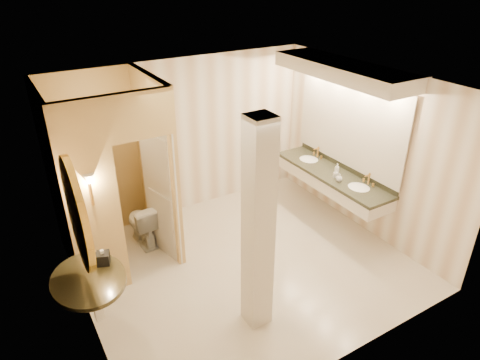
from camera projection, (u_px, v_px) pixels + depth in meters
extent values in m
plane|color=beige|center=(246.00, 264.00, 6.40)|extent=(4.50, 4.50, 0.00)
plane|color=silver|center=(247.00, 86.00, 5.16)|extent=(4.50, 4.50, 0.00)
cube|color=white|center=(185.00, 138.00, 7.30)|extent=(4.50, 0.02, 2.70)
cube|color=white|center=(352.00, 266.00, 4.25)|extent=(4.50, 0.02, 2.70)
cube|color=white|center=(74.00, 234.00, 4.75)|extent=(0.02, 4.00, 2.70)
cube|color=white|center=(366.00, 151.00, 6.80)|extent=(0.02, 4.00, 2.70)
cube|color=#EBC37B|center=(157.00, 164.00, 6.36)|extent=(0.10, 1.50, 2.70)
cube|color=#EBC37B|center=(93.00, 206.00, 5.28)|extent=(0.65, 0.10, 2.70)
cube|color=#EBC37B|center=(140.00, 115.00, 5.13)|extent=(0.80, 0.10, 0.60)
cube|color=beige|center=(161.00, 193.00, 6.18)|extent=(0.24, 0.79, 2.10)
cylinder|color=gold|center=(92.00, 194.00, 5.13)|extent=(0.03, 0.03, 0.30)
cone|color=beige|center=(89.00, 180.00, 5.04)|extent=(0.14, 0.14, 0.14)
cube|color=beige|center=(331.00, 180.00, 7.26)|extent=(0.60, 2.29, 0.24)
cube|color=black|center=(332.00, 174.00, 7.20)|extent=(0.64, 2.33, 0.05)
cube|color=black|center=(345.00, 166.00, 7.30)|extent=(0.03, 2.29, 0.10)
ellipsoid|color=white|center=(358.00, 190.00, 6.74)|extent=(0.40, 0.44, 0.15)
cylinder|color=gold|center=(369.00, 179.00, 6.77)|extent=(0.03, 0.03, 0.22)
ellipsoid|color=white|center=(309.00, 161.00, 7.68)|extent=(0.40, 0.44, 0.15)
cylinder|color=gold|center=(318.00, 152.00, 7.71)|extent=(0.03, 0.03, 0.22)
cube|color=white|center=(350.00, 123.00, 6.94)|extent=(0.03, 2.29, 1.40)
cube|color=beige|center=(344.00, 70.00, 6.40)|extent=(0.75, 2.49, 0.22)
cylinder|color=black|center=(89.00, 280.00, 4.81)|extent=(1.02, 1.02, 0.05)
cube|color=beige|center=(96.00, 299.00, 4.97)|extent=(0.10, 0.10, 0.60)
cylinder|color=#EBB945|center=(77.00, 215.00, 4.43)|extent=(0.07, 1.02, 1.02)
cylinder|color=white|center=(81.00, 214.00, 4.45)|extent=(0.02, 0.82, 0.82)
cube|color=beige|center=(258.00, 229.00, 4.82)|extent=(0.29, 0.29, 2.70)
cube|color=black|center=(103.00, 258.00, 5.00)|extent=(0.19, 0.19, 0.15)
imported|color=white|center=(143.00, 223.00, 6.73)|extent=(0.44, 0.74, 0.73)
imported|color=beige|center=(336.00, 174.00, 6.99)|extent=(0.08, 0.08, 0.13)
imported|color=silver|center=(339.00, 177.00, 6.87)|extent=(0.11, 0.11, 0.13)
imported|color=#C6B28C|center=(337.00, 169.00, 7.06)|extent=(0.10, 0.10, 0.20)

